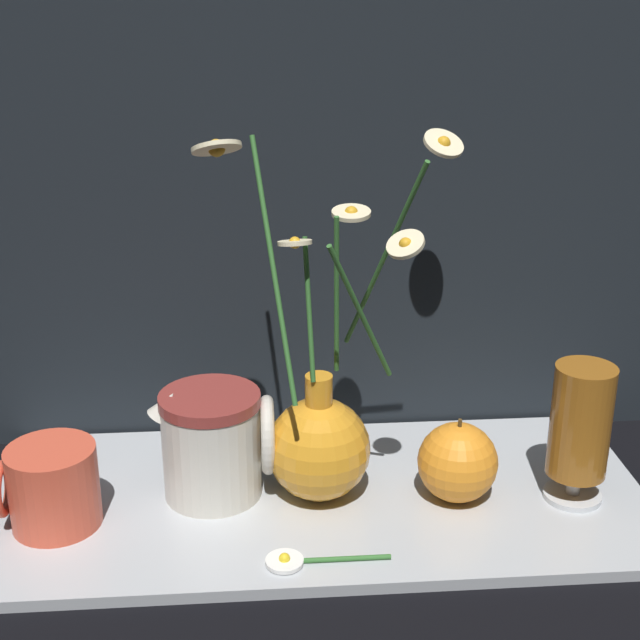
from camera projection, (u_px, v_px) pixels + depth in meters
name	position (u px, v px, depth m)	size (l,w,h in m)	color
ground_plane	(319.00, 503.00, 0.95)	(6.00, 6.00, 0.00)	black
shelf	(319.00, 499.00, 0.94)	(0.69, 0.31, 0.01)	#B2B7BC
vase_with_flowers	(323.00, 438.00, 0.92)	(0.27, 0.18, 0.38)	orange
yellow_mug	(51.00, 487.00, 0.88)	(0.10, 0.09, 0.08)	#DB5138
ceramic_pitcher	(214.00, 439.00, 0.92)	(0.13, 0.10, 0.12)	beige
tea_glass	(580.00, 425.00, 0.91)	(0.06, 0.06, 0.15)	silver
orange_fruit	(458.00, 462.00, 0.92)	(0.08, 0.08, 0.09)	orange
loose_daisy	(299.00, 560.00, 0.83)	(0.12, 0.04, 0.01)	#336B2D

